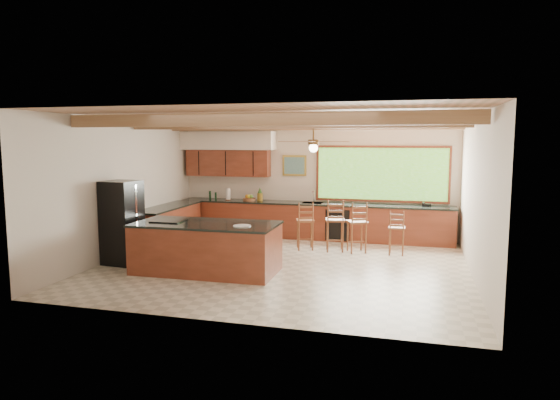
# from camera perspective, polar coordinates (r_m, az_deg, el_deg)

# --- Properties ---
(ground) EXTENTS (7.20, 7.20, 0.00)m
(ground) POSITION_cam_1_polar(r_m,az_deg,el_deg) (10.16, 0.37, -7.50)
(ground) COLOR beige
(ground) RESTS_ON ground
(room_shell) EXTENTS (7.27, 6.54, 3.02)m
(room_shell) POSITION_cam_1_polar(r_m,az_deg,el_deg) (10.52, 0.40, 5.20)
(room_shell) COLOR beige
(room_shell) RESTS_ON ground
(counter_run) EXTENTS (7.12, 3.10, 1.27)m
(counter_run) POSITION_cam_1_polar(r_m,az_deg,el_deg) (12.66, -0.29, -2.46)
(counter_run) COLOR brown
(counter_run) RESTS_ON ground
(island) EXTENTS (2.76, 1.33, 0.97)m
(island) POSITION_cam_1_polar(r_m,az_deg,el_deg) (9.69, -8.42, -5.38)
(island) COLOR brown
(island) RESTS_ON ground
(refrigerator) EXTENTS (0.73, 0.71, 1.70)m
(refrigerator) POSITION_cam_1_polar(r_m,az_deg,el_deg) (10.66, -17.59, -2.46)
(refrigerator) COLOR black
(refrigerator) RESTS_ON ground
(bar_stool_a) EXTENTS (0.50, 0.50, 1.12)m
(bar_stool_a) POSITION_cam_1_polar(r_m,az_deg,el_deg) (11.47, 2.83, -2.46)
(bar_stool_a) COLOR brown
(bar_stool_a) RESTS_ON ground
(bar_stool_b) EXTENTS (0.50, 0.50, 1.19)m
(bar_stool_b) POSITION_cam_1_polar(r_m,az_deg,el_deg) (11.33, 6.26, -2.39)
(bar_stool_b) COLOR brown
(bar_stool_b) RESTS_ON ground
(bar_stool_c) EXTENTS (0.54, 0.54, 1.15)m
(bar_stool_c) POSITION_cam_1_polar(r_m,az_deg,el_deg) (11.27, 8.75, -2.60)
(bar_stool_c) COLOR brown
(bar_stool_c) RESTS_ON ground
(bar_stool_d) EXTENTS (0.36, 0.36, 1.00)m
(bar_stool_d) POSITION_cam_1_polar(r_m,az_deg,el_deg) (11.23, 13.20, -3.20)
(bar_stool_d) COLOR brown
(bar_stool_d) RESTS_ON ground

